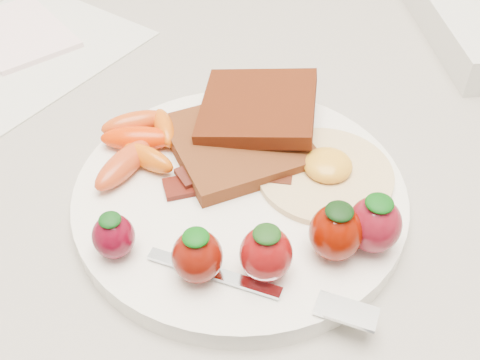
{
  "coord_description": "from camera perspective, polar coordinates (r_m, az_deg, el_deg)",
  "views": [
    {
      "loc": [
        -0.01,
        1.2,
        1.26
      ],
      "look_at": [
        -0.01,
        1.55,
        0.93
      ],
      "focal_mm": 45.0,
      "sensor_mm": 36.0,
      "label": 1
    }
  ],
  "objects": [
    {
      "name": "counter",
      "position": [
        0.95,
        0.53,
        -14.12
      ],
      "size": [
        2.0,
        0.6,
        0.9
      ],
      "primitive_type": "cube",
      "color": "gray",
      "rests_on": "ground"
    },
    {
      "name": "plate",
      "position": [
        0.49,
        -0.0,
        -1.58
      ],
      "size": [
        0.27,
        0.27,
        0.02
      ],
      "primitive_type": "cylinder",
      "color": "white",
      "rests_on": "counter"
    },
    {
      "name": "toast_lower",
      "position": [
        0.52,
        -0.17,
        3.57
      ],
      "size": [
        0.14,
        0.14,
        0.01
      ],
      "primitive_type": "cube",
      "rotation": [
        0.0,
        0.0,
        0.4
      ],
      "color": "#4A220B",
      "rests_on": "plate"
    },
    {
      "name": "toast_upper",
      "position": [
        0.53,
        1.72,
        6.93
      ],
      "size": [
        0.11,
        0.11,
        0.02
      ],
      "primitive_type": "cube",
      "rotation": [
        0.0,
        -0.1,
        -0.15
      ],
      "color": "black",
      "rests_on": "toast_lower"
    },
    {
      "name": "fried_egg",
      "position": [
        0.5,
        8.13,
        0.79
      ],
      "size": [
        0.15,
        0.15,
        0.02
      ],
      "color": "#F7E8CA",
      "rests_on": "plate"
    },
    {
      "name": "bacon_strips",
      "position": [
        0.49,
        -1.11,
        0.9
      ],
      "size": [
        0.11,
        0.07,
        0.01
      ],
      "color": "#370C04",
      "rests_on": "plate"
    },
    {
      "name": "baby_carrots",
      "position": [
        0.52,
        -9.57,
        3.48
      ],
      "size": [
        0.07,
        0.11,
        0.02
      ],
      "color": "red",
      "rests_on": "plate"
    },
    {
      "name": "strawberries",
      "position": [
        0.42,
        3.68,
        -5.6
      ],
      "size": [
        0.22,
        0.06,
        0.05
      ],
      "color": "#5B0516",
      "rests_on": "plate"
    },
    {
      "name": "fork",
      "position": [
        0.42,
        3.09,
        -10.36
      ],
      "size": [
        0.16,
        0.07,
        0.0
      ],
      "color": "silver",
      "rests_on": "plate"
    },
    {
      "name": "paper_sheet",
      "position": [
        0.71,
        -21.5,
        10.65
      ],
      "size": [
        0.33,
        0.34,
        0.0
      ],
      "primitive_type": "cube",
      "rotation": [
        0.0,
        0.0,
        -0.63
      ],
      "color": "silver",
      "rests_on": "counter"
    },
    {
      "name": "notepad",
      "position": [
        0.75,
        -20.27,
        12.98
      ],
      "size": [
        0.16,
        0.17,
        0.01
      ],
      "primitive_type": "cube",
      "rotation": [
        0.0,
        0.0,
        0.65
      ],
      "color": "white",
      "rests_on": "paper_sheet"
    }
  ]
}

